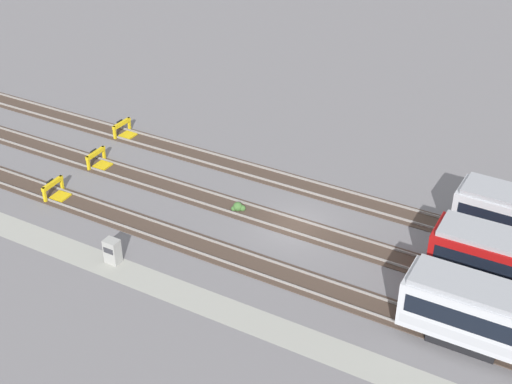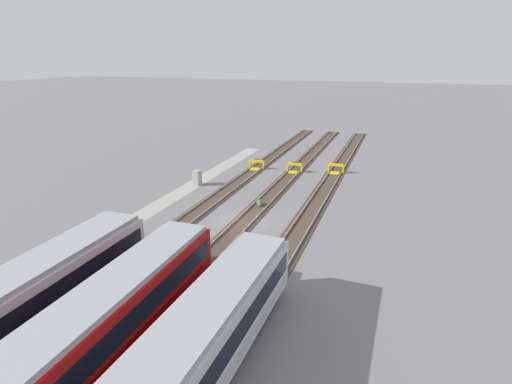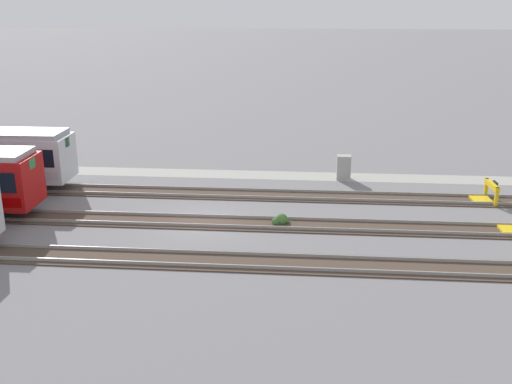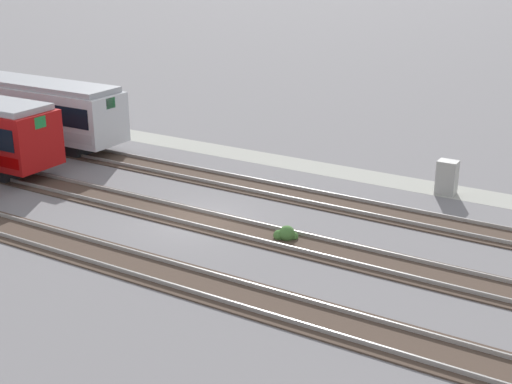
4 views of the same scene
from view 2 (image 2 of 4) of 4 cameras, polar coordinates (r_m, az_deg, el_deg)
ground_plane at (r=34.14m, az=-1.66°, el=-4.34°), size 400.00×400.00×0.00m
service_walkway at (r=38.25m, az=-14.55°, el=-2.35°), size 54.00×2.00×0.01m
rail_track_nearest at (r=36.06m, az=-8.82°, el=-3.19°), size 90.00×2.23×0.21m
rail_track_near_inner at (r=34.12m, az=-1.66°, el=-4.27°), size 90.00×2.24×0.21m
rail_track_middle at (r=32.79m, az=6.24°, el=-5.38°), size 90.00×2.23×0.21m
subway_car_front_row_left_inner at (r=19.68m, az=-22.34°, el=-18.25°), size 18.04×3.10×3.70m
subway_car_front_row_centre at (r=17.33m, az=-9.61°, el=-22.69°), size 18.05×3.16×3.70m
subway_car_front_row_rightmost at (r=22.92m, az=-31.85°, el=-14.19°), size 18.03×3.00×3.70m
bumper_stop_nearest_track at (r=49.84m, az=-0.02°, el=3.84°), size 1.38×2.01×1.22m
bumper_stop_near_inner_track at (r=48.69m, az=5.42°, el=3.38°), size 1.35×2.00×1.22m
bumper_stop_middle_track at (r=49.08m, az=11.28°, el=3.23°), size 1.37×2.01×1.22m
electrical_cabinet at (r=44.16m, az=-8.41°, el=2.03°), size 0.90×0.73×1.60m
weed_clump at (r=37.74m, az=0.53°, el=-1.61°), size 0.92×0.70×0.64m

